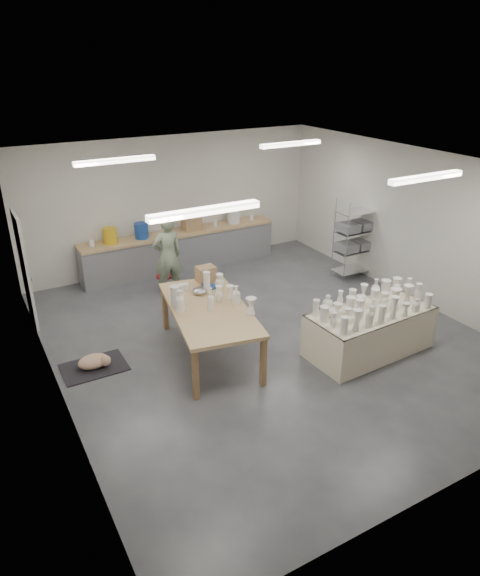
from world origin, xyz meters
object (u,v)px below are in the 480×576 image
potter (167,256)px  red_stool (164,277)px  drying_table (369,328)px  work_table (209,303)px

potter → red_stool: size_ratio=3.78×
drying_table → potter: potter is taller
work_table → potter: size_ratio=1.48×
potter → red_stool: potter is taller
drying_table → red_stool: (-2.07, 4.00, -0.14)m
drying_table → work_table: 2.71m
red_stool → potter: bearing=-90.0°
work_table → drying_table: bearing=-19.3°
work_table → potter: potter is taller
work_table → potter: bearing=94.5°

